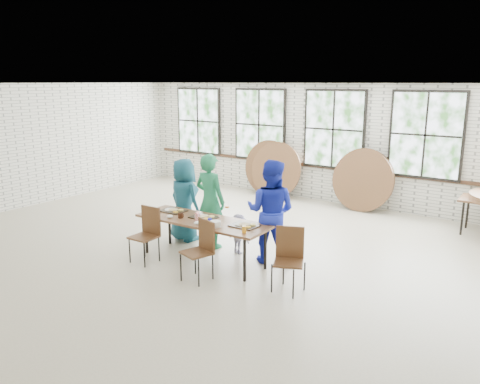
# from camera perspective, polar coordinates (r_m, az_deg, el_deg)

# --- Properties ---
(room) EXTENTS (12.00, 12.00, 12.00)m
(room) POSITION_cam_1_polar(r_m,az_deg,el_deg) (11.96, 11.36, 7.28)
(room) COLOR #BFB198
(room) RESTS_ON ground
(dining_table) EXTENTS (2.43, 0.89, 0.74)m
(dining_table) POSITION_cam_1_polar(r_m,az_deg,el_deg) (8.02, -4.56, -3.72)
(dining_table) COLOR brown
(dining_table) RESTS_ON ground
(chair_near_left) EXTENTS (0.43, 0.42, 0.95)m
(chair_near_left) POSITION_cam_1_polar(r_m,az_deg,el_deg) (8.19, -11.21, -4.52)
(chair_near_left) COLOR #54331C
(chair_near_left) RESTS_ON ground
(chair_near_right) EXTENTS (0.52, 0.51, 0.95)m
(chair_near_right) POSITION_cam_1_polar(r_m,az_deg,el_deg) (7.33, -4.69, -6.45)
(chair_near_right) COLOR #54331C
(chair_near_right) RESTS_ON ground
(chair_spare) EXTENTS (0.55, 0.54, 0.95)m
(chair_spare) POSITION_cam_1_polar(r_m,az_deg,el_deg) (7.00, 6.02, -7.46)
(chair_spare) COLOR #54331C
(chair_spare) RESTS_ON ground
(adult_teal) EXTENTS (0.87, 0.66, 1.61)m
(adult_teal) POSITION_cam_1_polar(r_m,az_deg,el_deg) (9.09, -6.80, -0.96)
(adult_teal) COLOR #1A5763
(adult_teal) RESTS_ON ground
(adult_green) EXTENTS (0.65, 0.44, 1.76)m
(adult_green) POSITION_cam_1_polar(r_m,az_deg,el_deg) (8.67, -3.67, -1.07)
(adult_green) COLOR #207B4E
(adult_green) RESTS_ON ground
(toddler) EXTENTS (0.51, 0.34, 0.73)m
(toddler) POSITION_cam_1_polar(r_m,az_deg,el_deg) (8.44, -0.18, -5.12)
(toddler) COLOR #1B1441
(toddler) RESTS_ON ground
(adult_blue) EXTENTS (1.00, 0.86, 1.78)m
(adult_blue) POSITION_cam_1_polar(r_m,az_deg,el_deg) (7.93, 3.76, -2.39)
(adult_blue) COLOR #1928B3
(adult_blue) RESTS_ON ground
(tabletop_clutter) EXTENTS (2.01, 0.59, 0.11)m
(tabletop_clutter) POSITION_cam_1_polar(r_m,az_deg,el_deg) (7.92, -4.23, -3.35)
(tabletop_clutter) COLOR black
(tabletop_clutter) RESTS_ON dining_table
(round_tops_leaning) EXTENTS (4.19, 0.39, 1.49)m
(round_tops_leaning) POSITION_cam_1_polar(r_m,az_deg,el_deg) (12.05, 9.09, 2.15)
(round_tops_leaning) COLOR brown
(round_tops_leaning) RESTS_ON ground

